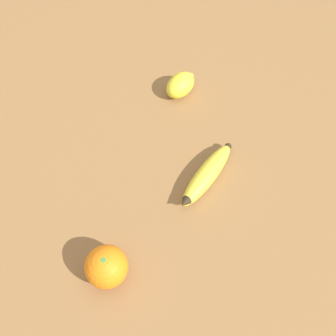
{
  "coord_description": "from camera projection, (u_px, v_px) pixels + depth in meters",
  "views": [
    {
      "loc": [
        -0.27,
        -0.41,
        0.77
      ],
      "look_at": [
        -0.0,
        -0.07,
        0.03
      ],
      "focal_mm": 42.0,
      "sensor_mm": 36.0,
      "label": 1
    }
  ],
  "objects": [
    {
      "name": "orange",
      "position": [
        106.0,
        267.0,
        0.74
      ],
      "size": [
        0.08,
        0.08,
        0.08
      ],
      "color": "orange",
      "rests_on": "ground_plane"
    },
    {
      "name": "ground_plane",
      "position": [
        152.0,
        153.0,
        0.91
      ],
      "size": [
        3.0,
        3.0,
        0.0
      ],
      "primitive_type": "plane",
      "color": "olive"
    },
    {
      "name": "lemon",
      "position": [
        180.0,
        85.0,
        0.98
      ],
      "size": [
        0.09,
        0.07,
        0.06
      ],
      "rotation": [
        0.0,
        0.0,
        0.21
      ],
      "color": "yellow",
      "rests_on": "ground_plane"
    },
    {
      "name": "banana",
      "position": [
        206.0,
        175.0,
        0.86
      ],
      "size": [
        0.19,
        0.1,
        0.04
      ],
      "rotation": [
        0.0,
        0.0,
        3.44
      ],
      "color": "yellow",
      "rests_on": "ground_plane"
    }
  ]
}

